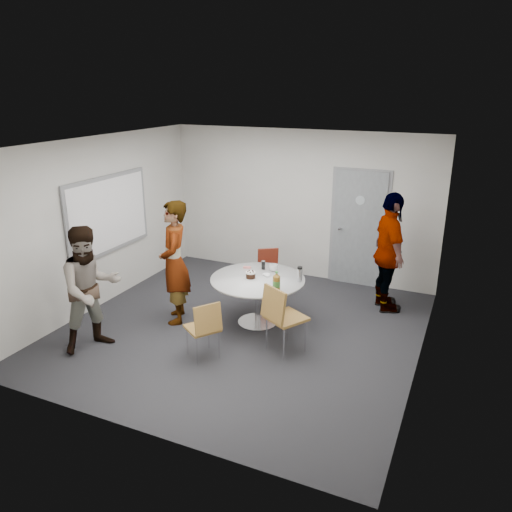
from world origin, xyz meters
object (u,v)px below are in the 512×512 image
at_px(table, 259,285).
at_px(chair_far, 269,267).
at_px(person_main, 174,263).
at_px(person_left, 91,289).
at_px(person_right, 389,253).
at_px(chair_near_left, 205,325).
at_px(door, 359,229).
at_px(chair_near_right, 281,313).
at_px(whiteboard, 109,214).

xyz_separation_m(table, chair_far, (-0.33, 1.14, -0.16)).
distance_m(person_main, person_left, 1.30).
distance_m(table, person_right, 2.11).
distance_m(chair_far, person_right, 2.02).
height_order(table, chair_far, table).
bearing_deg(person_main, chair_near_left, 19.04).
bearing_deg(table, person_left, -138.31).
xyz_separation_m(table, person_right, (1.63, 1.30, 0.32)).
relative_size(table, chair_near_left, 1.72).
relative_size(door, chair_far, 2.71).
bearing_deg(chair_near_right, chair_near_left, -116.32).
height_order(door, person_main, door).
bearing_deg(chair_near_right, person_main, -158.94).
bearing_deg(person_right, table, 102.07).
distance_m(table, person_left, 2.37).
bearing_deg(chair_far, table, 72.14).
height_order(door, table, door).
bearing_deg(chair_near_left, chair_near_right, -21.30).
relative_size(door, whiteboard, 1.12).
bearing_deg(door, person_main, -129.64).
bearing_deg(door, chair_near_left, -108.78).
bearing_deg(chair_near_right, person_left, -129.49).
bearing_deg(whiteboard, chair_near_right, -10.40).
bearing_deg(chair_near_right, table, 161.69).
xyz_separation_m(chair_near_left, person_left, (-1.54, -0.33, 0.37)).
distance_m(chair_near_left, chair_far, 2.38).
distance_m(whiteboard, chair_far, 2.78).
height_order(chair_near_right, chair_far, chair_near_right).
bearing_deg(chair_near_right, door, 113.33).
height_order(table, person_right, person_right).
height_order(whiteboard, person_left, whiteboard).
bearing_deg(chair_near_right, person_right, 92.62).
relative_size(chair_near_left, chair_near_right, 0.85).
xyz_separation_m(chair_far, person_right, (1.96, 0.16, 0.48)).
height_order(person_main, person_right, person_right).
relative_size(person_left, person_right, 0.91).
bearing_deg(person_left, chair_near_left, -49.33).
bearing_deg(person_right, chair_near_right, 126.16).
xyz_separation_m(chair_near_left, person_main, (-0.98, 0.84, 0.44)).
distance_m(door, chair_near_right, 2.93).
relative_size(whiteboard, person_right, 1.00).
distance_m(door, person_left, 4.63).
height_order(whiteboard, chair_far, whiteboard).
distance_m(table, chair_near_right, 0.91).
relative_size(chair_far, person_right, 0.41).
xyz_separation_m(whiteboard, chair_near_left, (2.39, -1.15, -0.96)).
distance_m(whiteboard, person_left, 1.81).
bearing_deg(person_left, chair_near_right, -41.00).
xyz_separation_m(chair_near_right, chair_far, (-0.93, 1.83, -0.12)).
bearing_deg(whiteboard, chair_near_left, -25.59).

